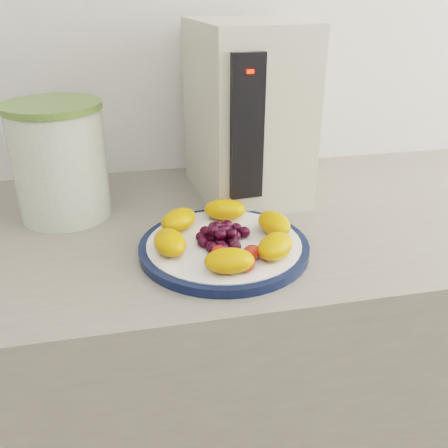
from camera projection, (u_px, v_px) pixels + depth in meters
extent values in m
cube|color=gray|center=(177.00, 406.00, 1.11)|extent=(3.50, 0.60, 0.90)
cube|color=brown|center=(178.00, 416.00, 1.12)|extent=(3.48, 0.58, 0.84)
cylinder|color=#0D1737|center=(224.00, 247.00, 0.82)|extent=(0.28, 0.28, 0.01)
cylinder|color=white|center=(224.00, 247.00, 0.82)|extent=(0.25, 0.25, 0.02)
cylinder|color=#336012|center=(60.00, 164.00, 0.91)|extent=(0.19, 0.19, 0.20)
cylinder|color=#577534|center=(51.00, 106.00, 0.86)|extent=(0.19, 0.19, 0.01)
cube|color=beige|center=(246.00, 111.00, 0.99)|extent=(0.21, 0.28, 0.34)
cube|color=black|center=(247.00, 129.00, 0.85)|extent=(0.06, 0.02, 0.25)
cube|color=#FF0C05|center=(250.00, 71.00, 0.80)|extent=(0.01, 0.01, 0.01)
ellipsoid|color=orange|center=(274.00, 223.00, 0.83)|extent=(0.06, 0.08, 0.04)
ellipsoid|color=orange|center=(225.00, 209.00, 0.89)|extent=(0.08, 0.06, 0.04)
ellipsoid|color=orange|center=(179.00, 220.00, 0.85)|extent=(0.09, 0.09, 0.04)
ellipsoid|color=orange|center=(170.00, 242.00, 0.77)|extent=(0.06, 0.08, 0.04)
ellipsoid|color=orange|center=(229.00, 261.00, 0.72)|extent=(0.08, 0.06, 0.04)
ellipsoid|color=orange|center=(275.00, 246.00, 0.76)|extent=(0.09, 0.09, 0.04)
ellipsoid|color=black|center=(224.00, 237.00, 0.81)|extent=(0.02, 0.02, 0.02)
ellipsoid|color=black|center=(235.00, 236.00, 0.81)|extent=(0.02, 0.02, 0.02)
ellipsoid|color=black|center=(227.00, 233.00, 0.82)|extent=(0.02, 0.02, 0.02)
ellipsoid|color=black|center=(216.00, 233.00, 0.82)|extent=(0.02, 0.02, 0.02)
ellipsoid|color=black|center=(213.00, 239.00, 0.80)|extent=(0.02, 0.02, 0.02)
ellipsoid|color=black|center=(220.00, 243.00, 0.79)|extent=(0.02, 0.02, 0.02)
ellipsoid|color=black|center=(232.00, 242.00, 0.80)|extent=(0.02, 0.02, 0.02)
ellipsoid|color=black|center=(244.00, 232.00, 0.82)|extent=(0.02, 0.02, 0.02)
ellipsoid|color=black|center=(236.00, 229.00, 0.84)|extent=(0.02, 0.02, 0.02)
ellipsoid|color=black|center=(225.00, 227.00, 0.84)|extent=(0.02, 0.02, 0.02)
ellipsoid|color=black|center=(214.00, 228.00, 0.84)|extent=(0.02, 0.02, 0.02)
ellipsoid|color=black|center=(205.00, 232.00, 0.83)|extent=(0.02, 0.02, 0.02)
ellipsoid|color=black|center=(201.00, 237.00, 0.81)|extent=(0.02, 0.02, 0.02)
ellipsoid|color=black|center=(203.00, 242.00, 0.79)|extent=(0.02, 0.02, 0.02)
ellipsoid|color=black|center=(211.00, 247.00, 0.78)|extent=(0.02, 0.02, 0.02)
ellipsoid|color=black|center=(223.00, 248.00, 0.77)|extent=(0.02, 0.02, 0.02)
ellipsoid|color=black|center=(235.00, 247.00, 0.78)|extent=(0.02, 0.02, 0.02)
ellipsoid|color=black|center=(224.00, 230.00, 0.80)|extent=(0.02, 0.02, 0.02)
ellipsoid|color=black|center=(227.00, 225.00, 0.82)|extent=(0.02, 0.02, 0.02)
ellipsoid|color=black|center=(217.00, 226.00, 0.81)|extent=(0.02, 0.02, 0.02)
ellipsoid|color=black|center=(213.00, 231.00, 0.80)|extent=(0.02, 0.02, 0.02)
ellipsoid|color=black|center=(221.00, 235.00, 0.79)|extent=(0.02, 0.02, 0.02)
ellipsoid|color=black|center=(232.00, 234.00, 0.79)|extent=(0.02, 0.02, 0.02)
ellipsoid|color=red|center=(235.00, 256.00, 0.75)|extent=(0.03, 0.03, 0.02)
ellipsoid|color=red|center=(251.00, 253.00, 0.76)|extent=(0.04, 0.04, 0.02)
ellipsoid|color=red|center=(247.00, 263.00, 0.73)|extent=(0.04, 0.04, 0.02)
ellipsoid|color=red|center=(219.00, 253.00, 0.75)|extent=(0.04, 0.04, 0.02)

